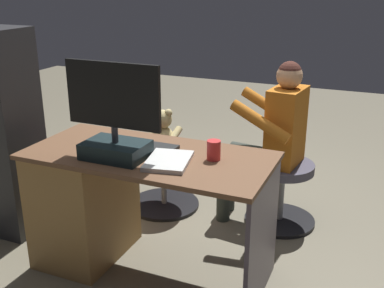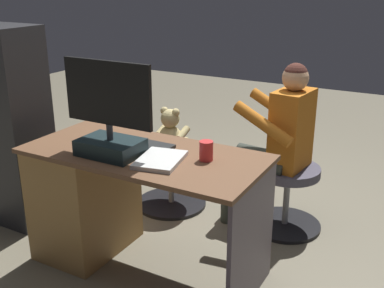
% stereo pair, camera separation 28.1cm
% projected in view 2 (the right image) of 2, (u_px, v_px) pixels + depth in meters
% --- Properties ---
extents(ground_plane, '(10.00, 10.00, 0.00)m').
position_uv_depth(ground_plane, '(181.00, 235.00, 3.25)').
color(ground_plane, '#716A55').
extents(desk, '(1.40, 0.65, 0.76)m').
position_uv_depth(desk, '(98.00, 194.00, 2.94)').
color(desk, brown).
rests_on(desk, ground_plane).
extents(monitor, '(0.56, 0.24, 0.53)m').
position_uv_depth(monitor, '(109.00, 125.00, 2.56)').
color(monitor, black).
rests_on(monitor, desk).
extents(keyboard, '(0.42, 0.14, 0.02)m').
position_uv_depth(keyboard, '(139.00, 144.00, 2.75)').
color(keyboard, '#242525').
rests_on(keyboard, desk).
extents(computer_mouse, '(0.06, 0.10, 0.04)m').
position_uv_depth(computer_mouse, '(102.00, 135.00, 2.88)').
color(computer_mouse, '#282B30').
rests_on(computer_mouse, desk).
extents(cup, '(0.07, 0.07, 0.11)m').
position_uv_depth(cup, '(206.00, 151.00, 2.52)').
color(cup, red).
rests_on(cup, desk).
extents(tv_remote, '(0.09, 0.16, 0.02)m').
position_uv_depth(tv_remote, '(93.00, 142.00, 2.78)').
color(tv_remote, black).
rests_on(tv_remote, desk).
extents(notebook_binder, '(0.28, 0.34, 0.02)m').
position_uv_depth(notebook_binder, '(160.00, 160.00, 2.51)').
color(notebook_binder, silver).
rests_on(notebook_binder, desk).
extents(office_chair_teddy, '(0.54, 0.54, 0.46)m').
position_uv_depth(office_chair_teddy, '(171.00, 174.00, 3.61)').
color(office_chair_teddy, black).
rests_on(office_chair_teddy, ground_plane).
extents(teddy_bear, '(0.23, 0.23, 0.33)m').
position_uv_depth(teddy_bear, '(171.00, 131.00, 3.50)').
color(teddy_bear, tan).
rests_on(teddy_bear, office_chair_teddy).
extents(visitor_chair, '(0.51, 0.51, 0.46)m').
position_uv_depth(visitor_chair, '(287.00, 191.00, 3.28)').
color(visitor_chair, black).
rests_on(visitor_chair, ground_plane).
extents(person, '(0.58, 0.52, 1.18)m').
position_uv_depth(person, '(277.00, 135.00, 3.18)').
color(person, '#C86F1E').
rests_on(person, ground_plane).
extents(equipment_rack, '(0.44, 0.36, 1.40)m').
position_uv_depth(equipment_rack, '(13.00, 128.00, 3.26)').
color(equipment_rack, '#2A2A2C').
rests_on(equipment_rack, ground_plane).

